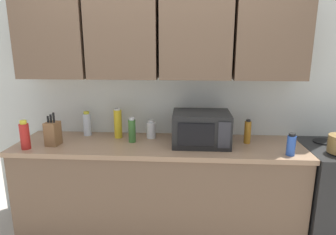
{
  "coord_description": "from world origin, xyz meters",
  "views": [
    {
      "loc": [
        0.24,
        -2.69,
        1.73
      ],
      "look_at": [
        0.08,
        -0.25,
        1.12
      ],
      "focal_mm": 31.21,
      "sensor_mm": 36.0,
      "label": 1
    }
  ],
  "objects_px": {
    "bottle_blue_cleaner": "(291,145)",
    "bottle_clear_tall": "(87,124)",
    "microwave": "(201,128)",
    "knife_block": "(53,133)",
    "bottle_amber_vinegar": "(248,132)",
    "bottle_green_oil": "(132,130)",
    "bottle_white_jar": "(151,130)",
    "bottle_red_sauce": "(25,136)",
    "bottle_yellow_mustard": "(118,123)"
  },
  "relations": [
    {
      "from": "knife_block",
      "to": "bottle_red_sauce",
      "type": "xyz_separation_m",
      "value": [
        -0.18,
        -0.11,
        0.01
      ]
    },
    {
      "from": "knife_block",
      "to": "bottle_yellow_mustard",
      "type": "xyz_separation_m",
      "value": [
        0.51,
        0.24,
        0.03
      ]
    },
    {
      "from": "bottle_yellow_mustard",
      "to": "bottle_red_sauce",
      "type": "relative_size",
      "value": 1.14
    },
    {
      "from": "bottle_green_oil",
      "to": "bottle_blue_cleaner",
      "type": "xyz_separation_m",
      "value": [
        1.28,
        -0.23,
        -0.02
      ]
    },
    {
      "from": "bottle_yellow_mustard",
      "to": "bottle_red_sauce",
      "type": "height_order",
      "value": "bottle_yellow_mustard"
    },
    {
      "from": "bottle_green_oil",
      "to": "bottle_blue_cleaner",
      "type": "distance_m",
      "value": 1.3
    },
    {
      "from": "bottle_amber_vinegar",
      "to": "bottle_white_jar",
      "type": "xyz_separation_m",
      "value": [
        -0.85,
        0.09,
        -0.02
      ]
    },
    {
      "from": "microwave",
      "to": "bottle_white_jar",
      "type": "xyz_separation_m",
      "value": [
        -0.45,
        0.15,
        -0.06
      ]
    },
    {
      "from": "bottle_green_oil",
      "to": "bottle_red_sauce",
      "type": "distance_m",
      "value": 0.87
    },
    {
      "from": "microwave",
      "to": "bottle_blue_cleaner",
      "type": "height_order",
      "value": "microwave"
    },
    {
      "from": "knife_block",
      "to": "bottle_blue_cleaner",
      "type": "bearing_deg",
      "value": -3.36
    },
    {
      "from": "microwave",
      "to": "bottle_red_sauce",
      "type": "relative_size",
      "value": 1.99
    },
    {
      "from": "bottle_blue_cleaner",
      "to": "bottle_clear_tall",
      "type": "xyz_separation_m",
      "value": [
        -1.74,
        0.41,
        0.03
      ]
    },
    {
      "from": "knife_block",
      "to": "bottle_amber_vinegar",
      "type": "relative_size",
      "value": 1.36
    },
    {
      "from": "microwave",
      "to": "bottle_red_sauce",
      "type": "height_order",
      "value": "microwave"
    },
    {
      "from": "bottle_yellow_mustard",
      "to": "bottle_green_oil",
      "type": "xyz_separation_m",
      "value": [
        0.15,
        -0.12,
        -0.03
      ]
    },
    {
      "from": "microwave",
      "to": "bottle_white_jar",
      "type": "bearing_deg",
      "value": 161.68
    },
    {
      "from": "microwave",
      "to": "bottle_amber_vinegar",
      "type": "height_order",
      "value": "microwave"
    },
    {
      "from": "microwave",
      "to": "bottle_clear_tall",
      "type": "distance_m",
      "value": 1.08
    },
    {
      "from": "bottle_white_jar",
      "to": "bottle_red_sauce",
      "type": "xyz_separation_m",
      "value": [
        -0.99,
        -0.36,
        0.04
      ]
    },
    {
      "from": "bottle_clear_tall",
      "to": "bottle_yellow_mustard",
      "type": "bearing_deg",
      "value": -10.01
    },
    {
      "from": "bottle_red_sauce",
      "to": "bottle_white_jar",
      "type": "bearing_deg",
      "value": 19.86
    },
    {
      "from": "bottle_white_jar",
      "to": "bottle_blue_cleaner",
      "type": "relative_size",
      "value": 0.95
    },
    {
      "from": "bottle_white_jar",
      "to": "microwave",
      "type": "bearing_deg",
      "value": -18.32
    },
    {
      "from": "knife_block",
      "to": "bottle_clear_tall",
      "type": "distance_m",
      "value": 0.35
    },
    {
      "from": "bottle_yellow_mustard",
      "to": "bottle_blue_cleaner",
      "type": "relative_size",
      "value": 1.57
    },
    {
      "from": "microwave",
      "to": "knife_block",
      "type": "height_order",
      "value": "knife_block"
    },
    {
      "from": "bottle_red_sauce",
      "to": "bottle_amber_vinegar",
      "type": "bearing_deg",
      "value": 8.24
    },
    {
      "from": "microwave",
      "to": "bottle_red_sauce",
      "type": "xyz_separation_m",
      "value": [
        -1.44,
        -0.21,
        -0.03
      ]
    },
    {
      "from": "bottle_green_oil",
      "to": "bottle_amber_vinegar",
      "type": "xyz_separation_m",
      "value": [
        1.0,
        0.04,
        -0.0
      ]
    },
    {
      "from": "microwave",
      "to": "bottle_white_jar",
      "type": "distance_m",
      "value": 0.48
    },
    {
      "from": "bottle_amber_vinegar",
      "to": "bottle_white_jar",
      "type": "height_order",
      "value": "bottle_amber_vinegar"
    },
    {
      "from": "bottle_green_oil",
      "to": "bottle_clear_tall",
      "type": "relative_size",
      "value": 0.97
    },
    {
      "from": "microwave",
      "to": "bottle_amber_vinegar",
      "type": "bearing_deg",
      "value": 7.99
    },
    {
      "from": "bottle_blue_cleaner",
      "to": "bottle_clear_tall",
      "type": "bearing_deg",
      "value": 166.88
    },
    {
      "from": "bottle_amber_vinegar",
      "to": "bottle_clear_tall",
      "type": "height_order",
      "value": "bottle_clear_tall"
    },
    {
      "from": "bottle_yellow_mustard",
      "to": "bottle_white_jar",
      "type": "height_order",
      "value": "bottle_yellow_mustard"
    },
    {
      "from": "microwave",
      "to": "bottle_red_sauce",
      "type": "distance_m",
      "value": 1.45
    },
    {
      "from": "bottle_amber_vinegar",
      "to": "bottle_blue_cleaner",
      "type": "height_order",
      "value": "bottle_amber_vinegar"
    },
    {
      "from": "bottle_clear_tall",
      "to": "microwave",
      "type": "bearing_deg",
      "value": -10.3
    },
    {
      "from": "knife_block",
      "to": "bottle_green_oil",
      "type": "height_order",
      "value": "knife_block"
    },
    {
      "from": "bottle_amber_vinegar",
      "to": "bottle_white_jar",
      "type": "bearing_deg",
      "value": 173.85
    },
    {
      "from": "bottle_amber_vinegar",
      "to": "bottle_white_jar",
      "type": "distance_m",
      "value": 0.86
    },
    {
      "from": "bottle_clear_tall",
      "to": "bottle_red_sauce",
      "type": "relative_size",
      "value": 0.95
    },
    {
      "from": "knife_block",
      "to": "bottle_white_jar",
      "type": "xyz_separation_m",
      "value": [
        0.81,
        0.25,
        -0.03
      ]
    },
    {
      "from": "knife_block",
      "to": "bottle_amber_vinegar",
      "type": "bearing_deg",
      "value": 5.38
    },
    {
      "from": "bottle_green_oil",
      "to": "bottle_blue_cleaner",
      "type": "height_order",
      "value": "bottle_green_oil"
    },
    {
      "from": "knife_block",
      "to": "bottle_white_jar",
      "type": "distance_m",
      "value": 0.85
    },
    {
      "from": "bottle_blue_cleaner",
      "to": "bottle_red_sauce",
      "type": "height_order",
      "value": "bottle_red_sauce"
    },
    {
      "from": "microwave",
      "to": "bottle_blue_cleaner",
      "type": "bearing_deg",
      "value": -17.37
    }
  ]
}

